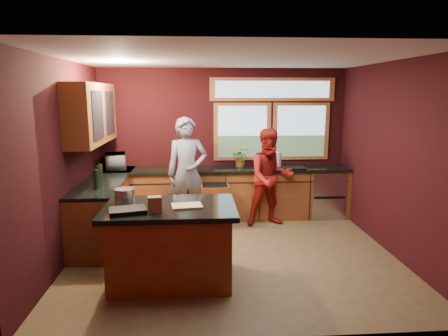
{
  "coord_description": "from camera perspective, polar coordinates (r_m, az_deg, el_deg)",
  "views": [
    {
      "loc": [
        -0.49,
        -5.33,
        2.26
      ],
      "look_at": [
        -0.1,
        0.4,
        1.17
      ],
      "focal_mm": 32.0,
      "sensor_mm": 36.0,
      "label": 1
    }
  ],
  "objects": [
    {
      "name": "left_counter",
      "position": [
        6.6,
        -16.6,
        -5.51
      ],
      "size": [
        0.64,
        2.3,
        0.93
      ],
      "color": "#5A2A15",
      "rests_on": "floor"
    },
    {
      "name": "stock_pot",
      "position": [
        4.96,
        -14.01,
        -3.9
      ],
      "size": [
        0.24,
        0.24,
        0.18
      ],
      "primitive_type": "cylinder",
      "color": "silver",
      "rests_on": "island"
    },
    {
      "name": "cutting_board",
      "position": [
        4.71,
        -5.33,
        -5.39
      ],
      "size": [
        0.38,
        0.3,
        0.02
      ],
      "primitive_type": "cube",
      "rotation": [
        0.0,
        0.0,
        0.14
      ],
      "color": "tan",
      "rests_on": "island"
    },
    {
      "name": "potted_plant",
      "position": [
        7.22,
        2.44,
        1.52
      ],
      "size": [
        0.32,
        0.28,
        0.36
      ],
      "primitive_type": "imported",
      "color": "#999999",
      "rests_on": "back_counter"
    },
    {
      "name": "island",
      "position": [
        4.92,
        -7.59,
        -10.59
      ],
      "size": [
        1.55,
        1.05,
        0.95
      ],
      "color": "#5A2A15",
      "rests_on": "floor"
    },
    {
      "name": "person_grey",
      "position": [
        6.72,
        -5.28,
        -0.72
      ],
      "size": [
        0.74,
        0.55,
        1.87
      ],
      "primitive_type": "imported",
      "rotation": [
        0.0,
        0.0,
        0.15
      ],
      "color": "slate",
      "rests_on": "floor"
    },
    {
      "name": "back_counter",
      "position": [
        7.29,
        1.64,
        -3.56
      ],
      "size": [
        4.5,
        0.64,
        0.93
      ],
      "color": "#5A2A15",
      "rests_on": "floor"
    },
    {
      "name": "paper_bag",
      "position": [
        4.52,
        -9.86,
        -5.15
      ],
      "size": [
        0.16,
        0.14,
        0.18
      ],
      "primitive_type": "cube",
      "rotation": [
        0.0,
        0.0,
        0.13
      ],
      "color": "brown",
      "rests_on": "island"
    },
    {
      "name": "person_red",
      "position": [
        6.85,
        6.65,
        -1.37
      ],
      "size": [
        0.89,
        0.74,
        1.67
      ],
      "primitive_type": "imported",
      "rotation": [
        0.0,
        0.0,
        0.14
      ],
      "color": "maroon",
      "rests_on": "floor"
    },
    {
      "name": "floor",
      "position": [
        5.81,
        1.27,
        -12.17
      ],
      "size": [
        4.5,
        4.5,
        0.0
      ],
      "primitive_type": "plane",
      "color": "brown",
      "rests_on": "ground"
    },
    {
      "name": "paper_towel",
      "position": [
        7.28,
        7.71,
        1.2
      ],
      "size": [
        0.12,
        0.12,
        0.28
      ],
      "primitive_type": "cylinder",
      "color": "silver",
      "rests_on": "back_counter"
    },
    {
      "name": "room_shell",
      "position": [
        5.68,
        -4.99,
        6.01
      ],
      "size": [
        4.52,
        4.02,
        2.71
      ],
      "color": "black",
      "rests_on": "ground"
    },
    {
      "name": "black_tray",
      "position": [
        4.58,
        -13.59,
        -5.93
      ],
      "size": [
        0.46,
        0.37,
        0.05
      ],
      "primitive_type": "cube",
      "rotation": [
        0.0,
        0.0,
        0.24
      ],
      "color": "black",
      "rests_on": "island"
    },
    {
      "name": "microwave",
      "position": [
        7.27,
        -15.19,
        0.91
      ],
      "size": [
        0.44,
        0.56,
        0.28
      ],
      "primitive_type": "imported",
      "rotation": [
        0.0,
        0.0,
        1.78
      ],
      "color": "#999999",
      "rests_on": "left_counter"
    }
  ]
}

